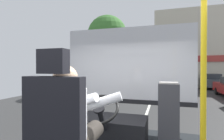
% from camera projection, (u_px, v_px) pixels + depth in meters
% --- Properties ---
extents(ground, '(18.00, 44.00, 0.06)m').
position_uv_depth(ground, '(151.00, 101.00, 10.22)').
color(ground, '#303030').
extents(bus_driver, '(0.83, 0.59, 0.74)m').
position_uv_depth(bus_driver, '(70.00, 121.00, 1.48)').
color(bus_driver, '#332D28').
rests_on(bus_driver, driver_seat).
extents(steering_console, '(1.10, 1.00, 0.80)m').
position_uv_depth(steering_console, '(110.00, 129.00, 2.60)').
color(steering_console, black).
rests_on(steering_console, bus_floor).
extents(handrail_pole, '(0.04, 0.04, 2.15)m').
position_uv_depth(handrail_pole, '(203.00, 78.00, 1.33)').
color(handrail_pole, gold).
rests_on(handrail_pole, bus_floor).
extents(fare_box, '(0.27, 0.23, 0.96)m').
position_uv_depth(fare_box, '(168.00, 117.00, 2.34)').
color(fare_box, '#333338').
rests_on(fare_box, bus_floor).
extents(windshield_panel, '(2.50, 0.08, 1.48)m').
position_uv_depth(windshield_panel, '(127.00, 74.00, 3.32)').
color(windshield_panel, silver).
extents(street_tree, '(3.09, 3.09, 6.08)m').
position_uv_depth(street_tree, '(107.00, 36.00, 13.36)').
color(street_tree, '#4C3828').
rests_on(street_tree, ground).
extents(shop_building, '(10.97, 4.68, 7.99)m').
position_uv_depth(shop_building, '(207.00, 49.00, 18.49)').
color(shop_building, '#BCB29E').
rests_on(shop_building, ground).
extents(parked_car_charcoal, '(1.86, 3.80, 1.42)m').
position_uv_depth(parked_car_charcoal, '(209.00, 81.00, 16.42)').
color(parked_car_charcoal, '#474C51').
rests_on(parked_car_charcoal, ground).
extents(parked_car_black, '(1.77, 4.29, 1.34)m').
position_uv_depth(parked_car_black, '(199.00, 77.00, 22.85)').
color(parked_car_black, black).
rests_on(parked_car_black, ground).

